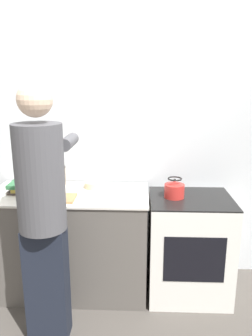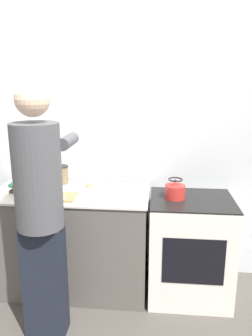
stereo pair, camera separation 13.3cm
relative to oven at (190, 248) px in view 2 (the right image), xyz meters
The scene contains 11 objects.
ground_plane 0.86m from the oven, 156.51° to the right, with size 12.00×12.00×0.00m, color #4C4742.
wall_back 1.16m from the oven, 149.27° to the left, with size 8.00×0.05×2.60m.
counter 1.03m from the oven, behind, with size 1.35×0.65×0.91m.
oven is the anchor object (origin of this frame).
person 1.34m from the oven, 152.81° to the right, with size 0.36×0.60×1.83m.
cutting_board 1.20m from the oven, behind, with size 0.29×0.21×0.02m.
knife 1.23m from the oven, behind, with size 0.21×0.13×0.01m.
kettle 0.53m from the oven, behind, with size 0.17×0.17×0.17m.
bowl_prep 1.00m from the oven, 168.73° to the left, with size 0.14×0.14×0.05m.
canister_jar 1.32m from the oven, 167.81° to the left, with size 0.13×0.13×0.17m.
book_stack 1.54m from the oven, behind, with size 0.19×0.26×0.09m.
Camera 2 is at (0.37, -2.30, 1.82)m, focal length 35.00 mm.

